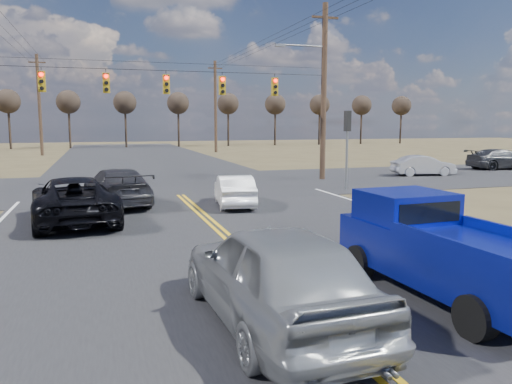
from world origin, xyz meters
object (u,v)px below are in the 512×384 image
object	(u,v)px
black_suv	(74,200)
white_car_queue	(234,191)
silver_suv	(275,274)
cross_car_east_near	(423,166)
pickup_truck	(442,249)
cross_car_east_far	(501,159)
dgrey_car_queue	(117,187)

from	to	relation	value
black_suv	white_car_queue	bearing A→B (deg)	-170.97
silver_suv	cross_car_east_near	world-z (taller)	silver_suv
pickup_truck	cross_car_east_near	world-z (taller)	pickup_truck
white_car_queue	cross_car_east_near	size ratio (longest dim) A/B	0.98
black_suv	pickup_truck	bearing A→B (deg)	120.16
cross_car_east_near	cross_car_east_far	distance (m)	8.19
silver_suv	pickup_truck	bearing A→B (deg)	-176.81
silver_suv	black_suv	bearing A→B (deg)	-73.20
pickup_truck	dgrey_car_queue	distance (m)	14.10
silver_suv	cross_car_east_near	bearing A→B (deg)	-133.73
black_suv	dgrey_car_queue	world-z (taller)	black_suv
pickup_truck	white_car_queue	bearing A→B (deg)	92.85
pickup_truck	black_suv	world-z (taller)	pickup_truck
dgrey_car_queue	cross_car_east_near	bearing A→B (deg)	-171.48
white_car_queue	cross_car_east_near	xyz separation A→B (m)	(14.30, 7.51, 0.01)
silver_suv	white_car_queue	size ratio (longest dim) A/B	1.35
pickup_truck	cross_car_east_far	bearing A→B (deg)	41.82
pickup_truck	white_car_queue	xyz separation A→B (m)	(-1.10, 11.31, -0.29)
cross_car_east_near	silver_suv	bearing A→B (deg)	147.73
silver_suv	dgrey_car_queue	size ratio (longest dim) A/B	1.00
pickup_truck	cross_car_east_far	xyz separation A→B (m)	(21.14, 20.81, -0.20)
dgrey_car_queue	cross_car_east_near	world-z (taller)	dgrey_car_queue
black_suv	white_car_queue	world-z (taller)	black_suv
black_suv	cross_car_east_near	xyz separation A→B (m)	(20.28, 9.12, -0.14)
dgrey_car_queue	white_car_queue	bearing A→B (deg)	151.05
silver_suv	black_suv	distance (m)	10.68
cross_car_east_near	cross_car_east_far	xyz separation A→B (m)	(7.95, 1.98, 0.09)
white_car_queue	pickup_truck	bearing A→B (deg)	103.92
black_suv	cross_car_east_far	xyz separation A→B (m)	(28.23, 11.10, -0.05)
dgrey_car_queue	cross_car_east_near	distance (m)	19.67
silver_suv	cross_car_east_far	world-z (taller)	silver_suv
black_suv	cross_car_east_near	bearing A→B (deg)	-161.77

